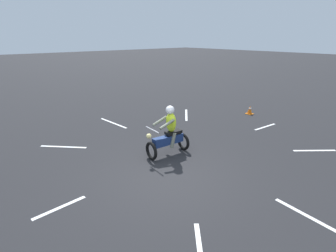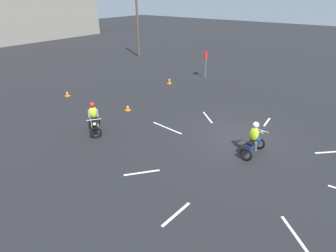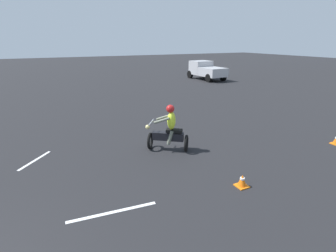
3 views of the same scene
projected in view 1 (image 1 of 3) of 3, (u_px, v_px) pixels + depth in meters
ground_plane at (168, 178)px, 7.28m from camera, size 120.00×120.00×0.00m
motorcycle_rider_foreground at (169, 134)px, 8.50m from camera, size 1.54×0.76×1.66m
traffic_cone_mid_left at (250, 110)px, 13.13m from camera, size 0.32×0.32×0.44m
lane_stripe_e at (60, 208)px, 6.02m from camera, size 1.24×0.17×0.01m
lane_stripe_n at (319, 222)px, 5.54m from camera, size 0.29×2.04×0.01m
lane_stripe_nw at (314, 150)px, 9.00m from camera, size 1.19×1.02×0.01m
lane_stripe_w at (265, 127)px, 11.35m from camera, size 1.39×0.22×0.01m
lane_stripe_sw at (186, 115)px, 13.06m from camera, size 1.44×1.47×0.01m
lane_stripe_s at (113, 123)px, 11.83m from camera, size 0.25×1.96×0.01m
lane_stripe_se at (63, 147)px, 9.30m from camera, size 1.24×1.28×0.01m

